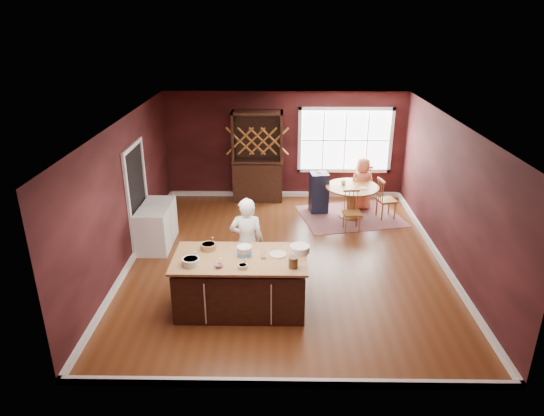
{
  "coord_description": "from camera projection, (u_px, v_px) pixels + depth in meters",
  "views": [
    {
      "loc": [
        -0.15,
        -8.39,
        4.5
      ],
      "look_at": [
        -0.28,
        0.06,
        1.05
      ],
      "focal_mm": 32.0,
      "sensor_mm": 36.0,
      "label": 1
    }
  ],
  "objects": [
    {
      "name": "drinking_glass",
      "position": [
        263.0,
        254.0,
        7.51
      ],
      "size": [
        0.08,
        0.08,
        0.16
      ],
      "primitive_type": "cylinder",
      "color": "silver",
      "rests_on": "kitchen_island"
    },
    {
      "name": "table_plate",
      "position": [
        364.0,
        188.0,
        11.02
      ],
      "size": [
        0.18,
        0.18,
        0.01
      ],
      "primitive_type": "cylinder",
      "color": "beige",
      "rests_on": "dining_table"
    },
    {
      "name": "dryer",
      "position": [
        160.0,
        219.0,
        10.19
      ],
      "size": [
        0.59,
        0.57,
        0.86
      ],
      "primitive_type": "cube",
      "color": "silver",
      "rests_on": "ground"
    },
    {
      "name": "baker",
      "position": [
        247.0,
        242.0,
        8.32
      ],
      "size": [
        0.6,
        0.4,
        1.62
      ],
      "primitive_type": "imported",
      "rotation": [
        0.0,
        0.0,
        3.13
      ],
      "color": "white",
      "rests_on": "ground"
    },
    {
      "name": "bowl_olive",
      "position": [
        243.0,
        266.0,
        7.25
      ],
      "size": [
        0.15,
        0.15,
        0.06
      ],
      "primitive_type": "cylinder",
      "color": "white",
      "rests_on": "kitchen_island"
    },
    {
      "name": "washer",
      "position": [
        153.0,
        232.0,
        9.59
      ],
      "size": [
        0.6,
        0.58,
        0.87
      ],
      "primitive_type": "cube",
      "color": "silver",
      "rests_on": "ground"
    },
    {
      "name": "bowl_yellow",
      "position": [
        208.0,
        246.0,
        7.82
      ],
      "size": [
        0.25,
        0.25,
        0.1
      ],
      "primitive_type": "cylinder",
      "color": "#B07340",
      "rests_on": "kitchen_island"
    },
    {
      "name": "layer_cake",
      "position": [
        244.0,
        250.0,
        7.64
      ],
      "size": [
        0.34,
        0.34,
        0.14
      ],
      "primitive_type": null,
      "color": "silver",
      "rests_on": "kitchen_island"
    },
    {
      "name": "high_chair",
      "position": [
        319.0,
        192.0,
        11.52
      ],
      "size": [
        0.47,
        0.47,
        1.01
      ],
      "primitive_type": null,
      "rotation": [
        0.0,
        0.0,
        0.15
      ],
      "color": "black",
      "rests_on": "ground"
    },
    {
      "name": "kitchen_island",
      "position": [
        241.0,
        284.0,
        7.76
      ],
      "size": [
        2.1,
        1.1,
        0.92
      ],
      "color": "black",
      "rests_on": "ground"
    },
    {
      "name": "dinner_plate",
      "position": [
        278.0,
        254.0,
        7.65
      ],
      "size": [
        0.27,
        0.27,
        0.02
      ],
      "primitive_type": "cylinder",
      "color": "beige",
      "rests_on": "kitchen_island"
    },
    {
      "name": "table_cup",
      "position": [
        343.0,
        182.0,
        11.27
      ],
      "size": [
        0.12,
        0.12,
        0.09
      ],
      "primitive_type": "imported",
      "rotation": [
        0.0,
        0.0,
        -0.07
      ],
      "color": "#E9EACD",
      "rests_on": "dining_table"
    },
    {
      "name": "room_shell",
      "position": [
        287.0,
        194.0,
        8.95
      ],
      "size": [
        7.0,
        7.0,
        7.0
      ],
      "color": "#562911",
      "rests_on": "ground"
    },
    {
      "name": "doorway",
      "position": [
        138.0,
        198.0,
        9.67
      ],
      "size": [
        0.08,
        1.26,
        2.13
      ],
      "primitive_type": null,
      "color": "white",
      "rests_on": "room_shell"
    },
    {
      "name": "bowl_pink",
      "position": [
        218.0,
        266.0,
        7.27
      ],
      "size": [
        0.14,
        0.14,
        0.05
      ],
      "primitive_type": "cylinder",
      "color": "silver",
      "rests_on": "kitchen_island"
    },
    {
      "name": "toddler",
      "position": [
        319.0,
        179.0,
        11.46
      ],
      "size": [
        0.18,
        0.14,
        0.26
      ],
      "primitive_type": null,
      "color": "#8CA5BF",
      "rests_on": "high_chair"
    },
    {
      "name": "hutch",
      "position": [
        258.0,
        157.0,
        12.02
      ],
      "size": [
        1.24,
        0.52,
        2.27
      ],
      "primitive_type": "cube",
      "color": "#331C0D",
      "rests_on": "ground"
    },
    {
      "name": "stoneware_crock",
      "position": [
        293.0,
        262.0,
        7.25
      ],
      "size": [
        0.14,
        0.14,
        0.17
      ],
      "primitive_type": "cylinder",
      "color": "#503A23",
      "rests_on": "kitchen_island"
    },
    {
      "name": "bowl_blue",
      "position": [
        191.0,
        262.0,
        7.34
      ],
      "size": [
        0.27,
        0.27,
        0.1
      ],
      "primitive_type": "cylinder",
      "color": "white",
      "rests_on": "kitchen_island"
    },
    {
      "name": "chair_south",
      "position": [
        352.0,
        211.0,
        10.52
      ],
      "size": [
        0.4,
        0.38,
        0.91
      ],
      "primitive_type": null,
      "rotation": [
        0.0,
        0.0,
        0.05
      ],
      "color": "#9B4F21",
      "rests_on": "ground"
    },
    {
      "name": "rug",
      "position": [
        350.0,
        216.0,
        11.43
      ],
      "size": [
        2.58,
        2.19,
        0.01
      ],
      "primitive_type": "cube",
      "rotation": [
        0.0,
        0.0,
        0.22
      ],
      "color": "brown",
      "rests_on": "ground"
    },
    {
      "name": "window",
      "position": [
        345.0,
        140.0,
        12.09
      ],
      "size": [
        2.36,
        0.1,
        1.66
      ],
      "primitive_type": null,
      "color": "white",
      "rests_on": "room_shell"
    },
    {
      "name": "seated_woman",
      "position": [
        362.0,
        184.0,
        11.65
      ],
      "size": [
        0.71,
        0.55,
        1.29
      ],
      "primitive_type": "imported",
      "rotation": [
        0.0,
        0.0,
        3.38
      ],
      "color": "#E47B59",
      "rests_on": "ground"
    },
    {
      "name": "white_tub",
      "position": [
        300.0,
        249.0,
        7.73
      ],
      "size": [
        0.31,
        0.31,
        0.11
      ],
      "primitive_type": "cylinder",
      "color": "white",
      "rests_on": "kitchen_island"
    },
    {
      "name": "chair_east",
      "position": [
        387.0,
        198.0,
        11.17
      ],
      "size": [
        0.47,
        0.49,
        0.97
      ],
      "primitive_type": null,
      "rotation": [
        0.0,
        0.0,
        1.8
      ],
      "color": "brown",
      "rests_on": "ground"
    },
    {
      "name": "dining_table",
      "position": [
        352.0,
        195.0,
        11.23
      ],
      "size": [
        1.23,
        1.23,
        0.75
      ],
      "color": "brown",
      "rests_on": "ground"
    },
    {
      "name": "chair_north",
      "position": [
        361.0,
        184.0,
        11.99
      ],
      "size": [
        0.48,
        0.47,
        1.05
      ],
      "primitive_type": null,
      "rotation": [
        0.0,
        0.0,
        3.25
      ],
      "color": "brown",
      "rests_on": "ground"
    }
  ]
}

